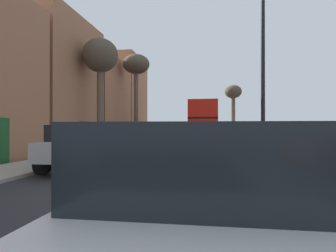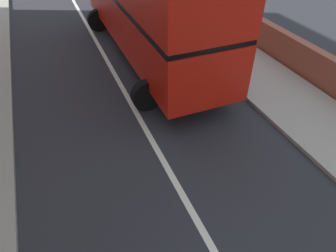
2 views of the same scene
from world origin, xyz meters
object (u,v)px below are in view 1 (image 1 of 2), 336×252
object	(u,v)px
double_decker_bus	(205,121)
litter_bin_right	(301,159)
street_tree_left_0	(136,68)
street_tree_right_3	(233,96)
street_tree_left_2	(100,59)
lamppost_right	(263,66)
parked_car_white_right_1	(202,195)
parked_car_silver_left_0	(83,145)
parked_car_blue_left_2	(128,140)

from	to	relation	value
double_decker_bus	litter_bin_right	xyz separation A→B (m)	(3.60, -19.59, -1.67)
street_tree_left_0	street_tree_right_3	distance (m)	14.44
street_tree_left_0	litter_bin_right	size ratio (longest dim) A/B	7.88
street_tree_left_2	lamppost_right	bearing A→B (deg)	-41.93
street_tree_left_0	street_tree_right_3	world-z (taller)	street_tree_left_0
street_tree_left_2	street_tree_right_3	bearing A→B (deg)	61.56
parked_car_white_right_1	street_tree_left_0	world-z (taller)	street_tree_left_0
street_tree_left_2	double_decker_bus	bearing A→B (deg)	56.26
street_tree_left_0	litter_bin_right	distance (m)	21.60
parked_car_silver_left_0	parked_car_blue_left_2	distance (m)	5.97
double_decker_bus	street_tree_left_2	size ratio (longest dim) A/B	1.33
street_tree_left_0	street_tree_right_3	bearing A→B (deg)	46.17
parked_car_silver_left_0	parked_car_white_right_1	bearing A→B (deg)	-57.06
parked_car_blue_left_2	street_tree_left_2	xyz separation A→B (m)	(-2.64, 2.21, 5.47)
street_tree_left_0	street_tree_right_3	size ratio (longest dim) A/B	1.24
double_decker_bus	parked_car_white_right_1	xyz separation A→B (m)	(0.80, -26.13, -1.40)
street_tree_left_2	litter_bin_right	xyz separation A→B (m)	(10.44, -9.35, -5.70)
parked_car_white_right_1	litter_bin_right	distance (m)	7.12
double_decker_bus	lamppost_right	bearing A→B (deg)	-82.09
parked_car_white_right_1	street_tree_left_0	xyz separation A→B (m)	(-7.40, 24.31, 6.55)
double_decker_bus	parked_car_white_right_1	world-z (taller)	double_decker_bus
parked_car_silver_left_0	lamppost_right	distance (m)	7.37
parked_car_silver_left_0	parked_car_blue_left_2	bearing A→B (deg)	90.02
double_decker_bus	parked_car_blue_left_2	distance (m)	13.21
parked_car_blue_left_2	street_tree_left_2	bearing A→B (deg)	140.03
double_decker_bus	parked_car_blue_left_2	world-z (taller)	double_decker_bus
parked_car_white_right_1	lamppost_right	xyz separation A→B (m)	(1.80, 7.42, 2.85)
street_tree_right_3	litter_bin_right	bearing A→B (deg)	-89.43
street_tree_right_3	lamppost_right	size ratio (longest dim) A/B	1.11
street_tree_right_3	lamppost_right	distance (m)	27.31
parked_car_blue_left_2	litter_bin_right	xyz separation A→B (m)	(7.80, -7.14, -0.24)
street_tree_right_3	parked_car_blue_left_2	bearing A→B (deg)	-109.74
parked_car_silver_left_0	street_tree_right_3	size ratio (longest dim) A/B	0.66
parked_car_silver_left_0	parked_car_blue_left_2	world-z (taller)	parked_car_silver_left_0
parked_car_silver_left_0	street_tree_left_2	bearing A→B (deg)	107.88
lamppost_right	double_decker_bus	bearing A→B (deg)	97.91
parked_car_blue_left_2	street_tree_left_2	distance (m)	6.46
parked_car_white_right_1	street_tree_left_2	size ratio (longest dim) A/B	0.59
parked_car_blue_left_2	street_tree_left_0	xyz separation A→B (m)	(-2.40, 10.63, 6.59)
street_tree_right_3	lamppost_right	xyz separation A→B (m)	(-0.72, -27.23, -1.95)
parked_car_white_right_1	street_tree_left_2	xyz separation A→B (m)	(-7.64, 15.89, 5.42)
parked_car_silver_left_0	parked_car_blue_left_2	size ratio (longest dim) A/B	1.06
double_decker_bus	lamppost_right	distance (m)	18.95
double_decker_bus	lamppost_right	world-z (taller)	lamppost_right
parked_car_blue_left_2	lamppost_right	size ratio (longest dim) A/B	0.69
double_decker_bus	street_tree_left_0	xyz separation A→B (m)	(-6.60, -1.82, 5.15)
litter_bin_right	street_tree_left_2	bearing A→B (deg)	138.13
parked_car_silver_left_0	street_tree_left_2	distance (m)	10.15
parked_car_silver_left_0	street_tree_left_0	world-z (taller)	street_tree_left_0
parked_car_blue_left_2	street_tree_left_0	distance (m)	12.73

